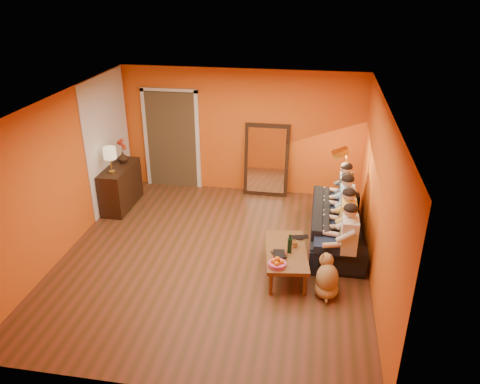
% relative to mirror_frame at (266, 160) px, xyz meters
% --- Properties ---
extents(room_shell, '(5.00, 5.50, 2.60)m').
position_rel_mirror_frame_xyz_m(room_shell, '(-0.55, -2.26, 0.54)').
color(room_shell, brown).
rests_on(room_shell, ground).
extents(white_accent, '(0.02, 1.90, 2.58)m').
position_rel_mirror_frame_xyz_m(white_accent, '(-3.04, -0.88, 0.54)').
color(white_accent, white).
rests_on(white_accent, wall_left).
extents(doorway_recess, '(1.06, 0.30, 2.10)m').
position_rel_mirror_frame_xyz_m(doorway_recess, '(-2.05, 0.20, 0.29)').
color(doorway_recess, '#3F2D19').
rests_on(doorway_recess, floor).
extents(door_jamb_left, '(0.08, 0.06, 2.20)m').
position_rel_mirror_frame_xyz_m(door_jamb_left, '(-2.62, 0.08, 0.29)').
color(door_jamb_left, white).
rests_on(door_jamb_left, wall_back).
extents(door_jamb_right, '(0.08, 0.06, 2.20)m').
position_rel_mirror_frame_xyz_m(door_jamb_right, '(-1.48, 0.08, 0.29)').
color(door_jamb_right, white).
rests_on(door_jamb_right, wall_back).
extents(door_header, '(1.22, 0.06, 0.08)m').
position_rel_mirror_frame_xyz_m(door_header, '(-2.05, 0.08, 1.36)').
color(door_header, white).
rests_on(door_header, wall_back).
extents(mirror_frame, '(0.92, 0.27, 1.51)m').
position_rel_mirror_frame_xyz_m(mirror_frame, '(0.00, 0.00, 0.00)').
color(mirror_frame, '#301E10').
rests_on(mirror_frame, floor).
extents(mirror_glass, '(0.78, 0.21, 1.35)m').
position_rel_mirror_frame_xyz_m(mirror_glass, '(0.00, -0.04, 0.00)').
color(mirror_glass, white).
rests_on(mirror_glass, mirror_frame).
extents(sideboard, '(0.44, 1.18, 0.85)m').
position_rel_mirror_frame_xyz_m(sideboard, '(-2.79, -1.08, -0.34)').
color(sideboard, '#301E10').
rests_on(sideboard, floor).
extents(table_lamp, '(0.24, 0.24, 0.51)m').
position_rel_mirror_frame_xyz_m(table_lamp, '(-2.79, -1.38, 0.34)').
color(table_lamp, beige).
rests_on(table_lamp, sideboard).
extents(sofa, '(2.25, 0.88, 0.66)m').
position_rel_mirror_frame_xyz_m(sofa, '(1.45, -1.73, -0.43)').
color(sofa, black).
rests_on(sofa, floor).
extents(coffee_table, '(0.78, 1.29, 0.42)m').
position_rel_mirror_frame_xyz_m(coffee_table, '(0.65, -2.87, -0.55)').
color(coffee_table, brown).
rests_on(coffee_table, floor).
extents(floor_lamp, '(0.34, 0.29, 1.44)m').
position_rel_mirror_frame_xyz_m(floor_lamp, '(1.55, -1.02, -0.04)').
color(floor_lamp, gold).
rests_on(floor_lamp, floor).
extents(dog, '(0.51, 0.62, 0.63)m').
position_rel_mirror_frame_xyz_m(dog, '(1.29, -3.29, -0.45)').
color(dog, '#9E7647').
rests_on(dog, floor).
extents(person_far_left, '(0.70, 0.44, 1.22)m').
position_rel_mirror_frame_xyz_m(person_far_left, '(1.58, -2.73, -0.15)').
color(person_far_left, beige).
rests_on(person_far_left, sofa).
extents(person_mid_left, '(0.70, 0.44, 1.22)m').
position_rel_mirror_frame_xyz_m(person_mid_left, '(1.58, -2.18, -0.15)').
color(person_mid_left, gold).
rests_on(person_mid_left, sofa).
extents(person_mid_right, '(0.70, 0.44, 1.22)m').
position_rel_mirror_frame_xyz_m(person_mid_right, '(1.58, -1.63, -0.15)').
color(person_mid_right, '#93BDE4').
rests_on(person_mid_right, sofa).
extents(person_far_right, '(0.70, 0.44, 1.22)m').
position_rel_mirror_frame_xyz_m(person_far_right, '(1.58, -1.08, -0.15)').
color(person_far_right, '#36373C').
rests_on(person_far_right, sofa).
extents(fruit_bowl, '(0.26, 0.26, 0.16)m').
position_rel_mirror_frame_xyz_m(fruit_bowl, '(0.55, -3.32, -0.26)').
color(fruit_bowl, '#CE488F').
rests_on(fruit_bowl, coffee_table).
extents(wine_bottle, '(0.07, 0.07, 0.31)m').
position_rel_mirror_frame_xyz_m(wine_bottle, '(0.70, -2.92, -0.18)').
color(wine_bottle, black).
rests_on(wine_bottle, coffee_table).
extents(tumbler, '(0.11, 0.11, 0.10)m').
position_rel_mirror_frame_xyz_m(tumbler, '(0.77, -2.75, -0.29)').
color(tumbler, '#B27F3F').
rests_on(tumbler, coffee_table).
extents(laptop, '(0.36, 0.27, 0.03)m').
position_rel_mirror_frame_xyz_m(laptop, '(0.83, -2.52, -0.33)').
color(laptop, black).
rests_on(laptop, coffee_table).
extents(book_lower, '(0.26, 0.29, 0.02)m').
position_rel_mirror_frame_xyz_m(book_lower, '(0.47, -3.07, -0.33)').
color(book_lower, '#301E10').
rests_on(book_lower, coffee_table).
extents(book_mid, '(0.22, 0.26, 0.02)m').
position_rel_mirror_frame_xyz_m(book_mid, '(0.48, -3.06, -0.31)').
color(book_mid, '#B02914').
rests_on(book_mid, book_lower).
extents(book_upper, '(0.20, 0.25, 0.02)m').
position_rel_mirror_frame_xyz_m(book_upper, '(0.47, -3.08, -0.29)').
color(book_upper, black).
rests_on(book_upper, book_mid).
extents(vase, '(0.20, 0.20, 0.21)m').
position_rel_mirror_frame_xyz_m(vase, '(-2.79, -0.83, 0.20)').
color(vase, '#301E10').
rests_on(vase, sideboard).
extents(flowers, '(0.17, 0.17, 0.51)m').
position_rel_mirror_frame_xyz_m(flowers, '(-2.79, -0.83, 0.47)').
color(flowers, '#B02914').
rests_on(flowers, vase).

